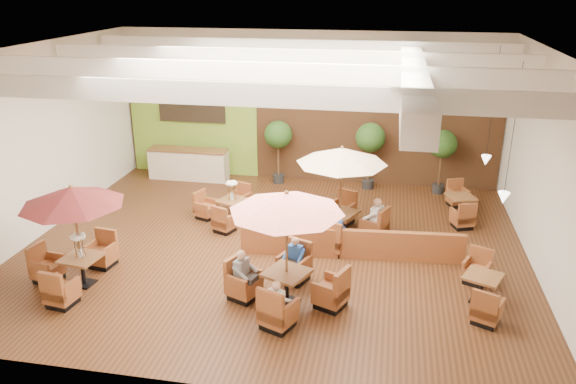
% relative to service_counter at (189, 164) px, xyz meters
% --- Properties ---
extents(room, '(14.04, 14.00, 5.52)m').
position_rel_service_counter_xyz_m(room, '(4.65, -3.88, 3.05)').
color(room, '#381E0F').
rests_on(room, ground).
extents(service_counter, '(3.00, 0.75, 1.18)m').
position_rel_service_counter_xyz_m(service_counter, '(0.00, 0.00, 0.00)').
color(service_counter, beige).
rests_on(service_counter, ground).
extents(booth_divider, '(6.07, 0.64, 0.84)m').
position_rel_service_counter_xyz_m(booth_divider, '(6.60, -5.41, -0.16)').
color(booth_divider, brown).
rests_on(booth_divider, ground).
extents(table_0, '(2.56, 2.66, 2.66)m').
position_rel_service_counter_xyz_m(table_0, '(0.08, -8.06, 1.32)').
color(table_0, brown).
rests_on(table_0, ground).
extents(table_1, '(2.97, 2.97, 2.84)m').
position_rel_service_counter_xyz_m(table_1, '(5.29, -7.95, 1.33)').
color(table_1, brown).
rests_on(table_1, ground).
extents(table_2, '(2.94, 2.94, 2.80)m').
position_rel_service_counter_xyz_m(table_2, '(6.15, -4.13, 1.31)').
color(table_2, brown).
rests_on(table_2, ground).
extents(table_3, '(2.50, 2.50, 1.47)m').
position_rel_service_counter_xyz_m(table_3, '(2.71, -3.51, -0.17)').
color(table_3, brown).
rests_on(table_3, ground).
extents(table_4, '(1.05, 2.55, 0.89)m').
position_rel_service_counter_xyz_m(table_4, '(9.80, -7.08, -0.24)').
color(table_4, brown).
rests_on(table_4, ground).
extents(table_5, '(1.03, 2.54, 0.89)m').
position_rel_service_counter_xyz_m(table_5, '(9.80, -1.88, -0.24)').
color(table_5, brown).
rests_on(table_5, ground).
extents(topiary_0, '(1.02, 1.02, 2.36)m').
position_rel_service_counter_xyz_m(topiary_0, '(3.44, 0.20, 1.18)').
color(topiary_0, black).
rests_on(topiary_0, ground).
extents(topiary_1, '(1.05, 1.05, 2.43)m').
position_rel_service_counter_xyz_m(topiary_1, '(6.77, 0.20, 1.23)').
color(topiary_1, black).
rests_on(topiary_1, ground).
extents(topiary_2, '(0.99, 0.99, 2.30)m').
position_rel_service_counter_xyz_m(topiary_2, '(9.27, 0.20, 1.13)').
color(topiary_2, black).
rests_on(topiary_2, ground).
extents(diner_0, '(0.41, 0.39, 0.71)m').
position_rel_service_counter_xyz_m(diner_0, '(5.29, -8.99, 0.14)').
color(diner_0, white).
rests_on(diner_0, ground).
extents(diner_1, '(0.39, 0.35, 0.72)m').
position_rel_service_counter_xyz_m(diner_1, '(5.29, -6.91, 0.15)').
color(diner_1, blue).
rests_on(diner_1, ground).
extents(diner_2, '(0.39, 0.43, 0.80)m').
position_rel_service_counter_xyz_m(diner_2, '(4.25, -7.95, 0.17)').
color(diner_2, slate).
rests_on(diner_2, ground).
extents(diner_3, '(0.40, 0.36, 0.75)m').
position_rel_service_counter_xyz_m(diner_3, '(6.15, -5.15, 0.16)').
color(diner_3, blue).
rests_on(diner_3, ground).
extents(diner_4, '(0.45, 0.47, 0.85)m').
position_rel_service_counter_xyz_m(diner_4, '(7.18, -4.13, 0.19)').
color(diner_4, white).
rests_on(diner_4, ground).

